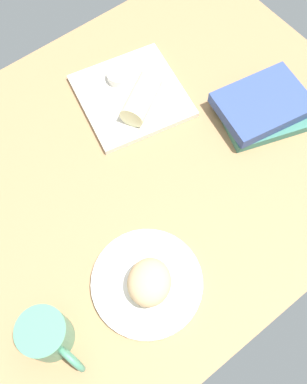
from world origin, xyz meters
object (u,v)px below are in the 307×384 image
(round_plate, at_px, (147,283))
(coffee_mug, at_px, (47,336))
(sauce_cup, at_px, (119,76))
(book_stack, at_px, (264,108))
(breakfast_wrap, at_px, (141,98))
(scone_pastry, at_px, (149,282))
(square_plate, at_px, (132,96))

(round_plate, bearing_deg, coffee_mug, -6.92)
(coffee_mug, bearing_deg, sauce_cup, -137.70)
(book_stack, xyz_separation_m, coffee_mug, (0.69, 0.14, 0.02))
(breakfast_wrap, bearing_deg, sauce_cup, -33.49)
(scone_pastry, distance_m, coffee_mug, 0.22)
(scone_pastry, distance_m, breakfast_wrap, 0.45)
(book_stack, bearing_deg, scone_pastry, 19.50)
(scone_pastry, height_order, coffee_mug, coffee_mug)
(square_plate, height_order, sauce_cup, sauce_cup)
(book_stack, bearing_deg, square_plate, -47.03)
(square_plate, xyz_separation_m, book_stack, (-0.22, 0.24, 0.02))
(sauce_cup, height_order, breakfast_wrap, breakfast_wrap)
(square_plate, relative_size, book_stack, 1.03)
(scone_pastry, relative_size, coffee_mug, 0.68)
(book_stack, relative_size, coffee_mug, 1.67)
(sauce_cup, height_order, book_stack, book_stack)
(sauce_cup, bearing_deg, book_stack, 126.69)
(sauce_cup, bearing_deg, coffee_mug, 42.30)
(sauce_cup, xyz_separation_m, book_stack, (-0.22, 0.30, -0.00))
(sauce_cup, relative_size, book_stack, 0.25)
(coffee_mug, bearing_deg, round_plate, 173.08)
(breakfast_wrap, relative_size, book_stack, 0.53)
(scone_pastry, bearing_deg, coffee_mug, -9.50)
(coffee_mug, bearing_deg, scone_pastry, 170.50)
(round_plate, relative_size, square_plate, 0.92)
(scone_pastry, bearing_deg, square_plate, -122.18)
(scone_pastry, distance_m, sauce_cup, 0.54)
(scone_pastry, bearing_deg, book_stack, -160.50)
(square_plate, distance_m, sauce_cup, 0.06)
(breakfast_wrap, bearing_deg, coffee_mug, 94.51)
(square_plate, height_order, coffee_mug, coffee_mug)
(square_plate, bearing_deg, sauce_cup, -92.86)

